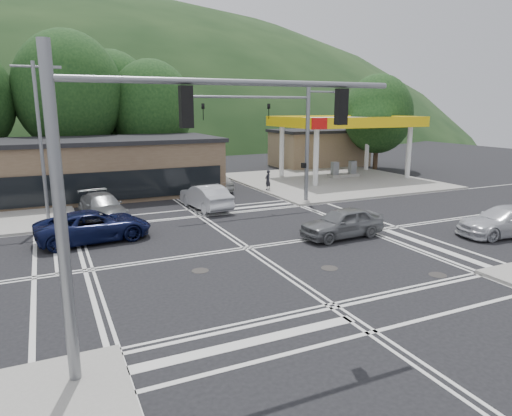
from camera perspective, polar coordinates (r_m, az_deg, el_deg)
name	(u,v)px	position (r m, az deg, el deg)	size (l,w,h in m)	color
ground	(247,248)	(21.86, -1.12, -5.03)	(120.00, 120.00, 0.00)	black
sidewalk_ne	(332,180)	(41.85, 9.42, 3.41)	(16.00, 16.00, 0.15)	gray
gas_station_canopy	(345,124)	(43.32, 11.12, 10.26)	(12.32, 8.34, 5.75)	silver
convenience_store	(319,149)	(52.64, 7.87, 7.32)	(10.00, 6.00, 3.80)	#846B4F
commercial_row	(52,172)	(36.37, -24.18, 4.18)	(24.00, 8.00, 4.00)	brown
hill_north	(84,137)	(109.59, -20.74, 8.31)	(252.00, 126.00, 140.00)	black
tree_n_b	(69,92)	(43.15, -22.38, 13.22)	(9.00, 9.00, 12.98)	#382619
tree_n_c	(151,108)	(44.09, -12.94, 12.10)	(7.60, 7.60, 10.87)	#382619
tree_n_e	(111,101)	(47.51, -17.65, 12.64)	(8.40, 8.40, 11.98)	#382619
tree_ne	(378,114)	(50.77, 15.00, 11.28)	(7.20, 7.20, 9.99)	#382619
streetlight_nw	(41,135)	(28.11, -25.27, 8.20)	(2.50, 0.25, 9.00)	slate
signal_mast_ne	(292,130)	(31.33, 4.47, 9.72)	(11.65, 0.30, 8.00)	slate
signal_mast_sw	(139,171)	(11.16, -14.36, 4.50)	(9.14, 0.28, 8.00)	slate
car_blue_west	(94,226)	(24.23, -19.58, -2.12)	(2.56, 5.55, 1.54)	#0C1236
car_grey_center	(342,223)	(23.89, 10.72, -1.81)	(1.81, 4.50, 1.53)	slate
car_silver_east	(505,221)	(27.18, 28.66, -1.44)	(2.11, 5.19, 1.51)	silver
car_queue_a	(206,197)	(30.17, -6.32, 1.41)	(1.72, 4.93, 1.62)	silver
car_queue_b	(218,182)	(36.70, -4.72, 3.23)	(1.61, 4.00, 1.36)	#BCBDB8
car_northbound	(103,207)	(28.82, -18.64, 0.16)	(2.09, 5.15, 1.50)	#595C5D
pedestrian	(268,180)	(36.14, 1.49, 3.52)	(0.57, 0.37, 1.56)	black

